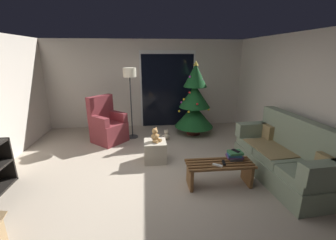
{
  "coord_description": "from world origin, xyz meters",
  "views": [
    {
      "loc": [
        -0.03,
        -3.46,
        2.11
      ],
      "look_at": [
        0.4,
        0.7,
        0.85
      ],
      "focal_mm": 23.6,
      "sensor_mm": 36.0,
      "label": 1
    }
  ],
  "objects_px": {
    "floor_lamp": "(130,79)",
    "armchair": "(107,126)",
    "remote_white": "(217,165)",
    "christmas_tree": "(195,103)",
    "coffee_table": "(219,170)",
    "cell_phone": "(236,151)",
    "ottoman": "(155,151)",
    "remote_black": "(224,163)",
    "book_stack": "(235,155)",
    "teddy_bear_honey": "(155,136)",
    "couch": "(285,158)",
    "teddy_bear_cream_by_tree": "(166,135)"
  },
  "relations": [
    {
      "from": "remote_black",
      "to": "remote_white",
      "type": "xyz_separation_m",
      "value": [
        -0.13,
        -0.07,
        0.0
      ]
    },
    {
      "from": "cell_phone",
      "to": "armchair",
      "type": "relative_size",
      "value": 0.13
    },
    {
      "from": "ottoman",
      "to": "teddy_bear_honey",
      "type": "xyz_separation_m",
      "value": [
        0.01,
        -0.01,
        0.33
      ]
    },
    {
      "from": "couch",
      "to": "armchair",
      "type": "distance_m",
      "value": 3.9
    },
    {
      "from": "coffee_table",
      "to": "armchair",
      "type": "xyz_separation_m",
      "value": [
        -2.13,
        2.16,
        0.13
      ]
    },
    {
      "from": "remote_black",
      "to": "book_stack",
      "type": "height_order",
      "value": "book_stack"
    },
    {
      "from": "couch",
      "to": "teddy_bear_cream_by_tree",
      "type": "xyz_separation_m",
      "value": [
        -1.86,
        2.0,
        -0.28
      ]
    },
    {
      "from": "ottoman",
      "to": "armchair",
      "type": "bearing_deg",
      "value": 133.35
    },
    {
      "from": "remote_white",
      "to": "teddy_bear_honey",
      "type": "bearing_deg",
      "value": -102.14
    },
    {
      "from": "coffee_table",
      "to": "floor_lamp",
      "type": "bearing_deg",
      "value": 123.01
    },
    {
      "from": "book_stack",
      "to": "teddy_bear_honey",
      "type": "bearing_deg",
      "value": 145.5
    },
    {
      "from": "coffee_table",
      "to": "christmas_tree",
      "type": "bearing_deg",
      "value": 87.47
    },
    {
      "from": "christmas_tree",
      "to": "floor_lamp",
      "type": "height_order",
      "value": "christmas_tree"
    },
    {
      "from": "remote_white",
      "to": "teddy_bear_honey",
      "type": "relative_size",
      "value": 0.55
    },
    {
      "from": "book_stack",
      "to": "cell_phone",
      "type": "xyz_separation_m",
      "value": [
        0.01,
        0.01,
        0.08
      ]
    },
    {
      "from": "coffee_table",
      "to": "couch",
      "type": "bearing_deg",
      "value": 3.82
    },
    {
      "from": "book_stack",
      "to": "remote_white",
      "type": "bearing_deg",
      "value": -153.08
    },
    {
      "from": "cell_phone",
      "to": "christmas_tree",
      "type": "xyz_separation_m",
      "value": [
        -0.18,
        2.36,
        0.3
      ]
    },
    {
      "from": "cell_phone",
      "to": "floor_lamp",
      "type": "bearing_deg",
      "value": 101.38
    },
    {
      "from": "coffee_table",
      "to": "armchair",
      "type": "distance_m",
      "value": 3.04
    },
    {
      "from": "remote_white",
      "to": "coffee_table",
      "type": "bearing_deg",
      "value": 179.29
    },
    {
      "from": "coffee_table",
      "to": "ottoman",
      "type": "xyz_separation_m",
      "value": [
        -1.01,
        0.97,
        -0.06
      ]
    },
    {
      "from": "teddy_bear_honey",
      "to": "remote_white",
      "type": "bearing_deg",
      "value": -48.69
    },
    {
      "from": "remote_white",
      "to": "ottoman",
      "type": "bearing_deg",
      "value": -102.1
    },
    {
      "from": "christmas_tree",
      "to": "teddy_bear_honey",
      "type": "distance_m",
      "value": 1.89
    },
    {
      "from": "floor_lamp",
      "to": "armchair",
      "type": "bearing_deg",
      "value": -160.45
    },
    {
      "from": "remote_black",
      "to": "teddy_bear_honey",
      "type": "xyz_separation_m",
      "value": [
        -1.06,
        0.99,
        0.13
      ]
    },
    {
      "from": "book_stack",
      "to": "teddy_bear_cream_by_tree",
      "type": "height_order",
      "value": "book_stack"
    },
    {
      "from": "coffee_table",
      "to": "ottoman",
      "type": "height_order",
      "value": "ottoman"
    },
    {
      "from": "book_stack",
      "to": "cell_phone",
      "type": "distance_m",
      "value": 0.08
    },
    {
      "from": "teddy_bear_honey",
      "to": "coffee_table",
      "type": "bearing_deg",
      "value": -43.95
    },
    {
      "from": "cell_phone",
      "to": "teddy_bear_honey",
      "type": "distance_m",
      "value": 1.56
    },
    {
      "from": "cell_phone",
      "to": "floor_lamp",
      "type": "distance_m",
      "value": 3.07
    },
    {
      "from": "armchair",
      "to": "ottoman",
      "type": "relative_size",
      "value": 2.57
    },
    {
      "from": "remote_black",
      "to": "cell_phone",
      "type": "distance_m",
      "value": 0.3
    },
    {
      "from": "remote_black",
      "to": "armchair",
      "type": "xyz_separation_m",
      "value": [
        -2.19,
        2.19,
        -0.01
      ]
    },
    {
      "from": "couch",
      "to": "teddy_bear_cream_by_tree",
      "type": "bearing_deg",
      "value": 132.88
    },
    {
      "from": "book_stack",
      "to": "christmas_tree",
      "type": "bearing_deg",
      "value": 94.13
    },
    {
      "from": "remote_white",
      "to": "christmas_tree",
      "type": "distance_m",
      "value": 2.6
    },
    {
      "from": "remote_white",
      "to": "ottoman",
      "type": "distance_m",
      "value": 1.44
    },
    {
      "from": "coffee_table",
      "to": "christmas_tree",
      "type": "distance_m",
      "value": 2.53
    },
    {
      "from": "remote_black",
      "to": "christmas_tree",
      "type": "bearing_deg",
      "value": 99.8
    },
    {
      "from": "book_stack",
      "to": "teddy_bear_honey",
      "type": "xyz_separation_m",
      "value": [
        -1.28,
        0.88,
        0.06
      ]
    },
    {
      "from": "cell_phone",
      "to": "teddy_bear_honey",
      "type": "bearing_deg",
      "value": 118.57
    },
    {
      "from": "cell_phone",
      "to": "teddy_bear_honey",
      "type": "xyz_separation_m",
      "value": [
        -1.3,
        0.87,
        -0.02
      ]
    },
    {
      "from": "couch",
      "to": "remote_white",
      "type": "bearing_deg",
      "value": -172.14
    },
    {
      "from": "remote_white",
      "to": "teddy_bear_cream_by_tree",
      "type": "xyz_separation_m",
      "value": [
        -0.61,
        2.17,
        -0.3
      ]
    },
    {
      "from": "teddy_bear_honey",
      "to": "armchair",
      "type": "bearing_deg",
      "value": 133.37
    },
    {
      "from": "armchair",
      "to": "teddy_bear_honey",
      "type": "xyz_separation_m",
      "value": [
        1.13,
        -1.19,
        0.14
      ]
    },
    {
      "from": "floor_lamp",
      "to": "ottoman",
      "type": "xyz_separation_m",
      "value": [
        0.53,
        -1.39,
        -1.29
      ]
    }
  ]
}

